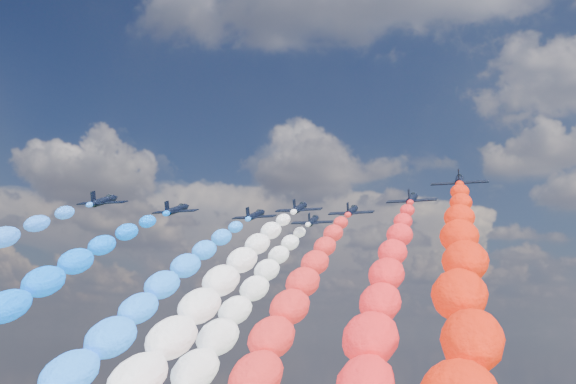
% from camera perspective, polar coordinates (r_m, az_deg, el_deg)
% --- Properties ---
extents(jet_0, '(9.59, 12.69, 6.16)m').
position_cam_1_polar(jet_0, '(133.64, -14.69, -0.70)').
color(jet_0, black).
extents(jet_1, '(9.42, 12.57, 6.16)m').
position_cam_1_polar(jet_1, '(140.13, -9.01, -1.42)').
color(jet_1, black).
extents(jet_2, '(9.68, 12.75, 6.16)m').
position_cam_1_polar(jet_2, '(145.13, -2.68, -1.89)').
color(jet_2, black).
extents(trail_2, '(6.44, 107.67, 53.25)m').
position_cam_1_polar(trail_2, '(91.50, -13.11, -11.75)').
color(trail_2, '#1F77FF').
extents(jet_3, '(8.95, 12.23, 6.16)m').
position_cam_1_polar(jet_3, '(136.64, 0.94, -1.31)').
color(jet_3, black).
extents(trail_3, '(6.44, 107.67, 53.25)m').
position_cam_1_polar(trail_3, '(81.53, -8.15, -12.01)').
color(trail_3, white).
extents(jet_4, '(9.40, 12.55, 6.16)m').
position_cam_1_polar(jet_4, '(152.17, 2.02, -2.34)').
color(jet_4, black).
extents(trail_4, '(6.44, 107.67, 53.25)m').
position_cam_1_polar(trail_4, '(96.77, -4.96, -11.96)').
color(trail_4, white).
extents(jet_5, '(9.13, 12.36, 6.16)m').
position_cam_1_polar(jet_5, '(140.52, 5.17, -1.54)').
color(jet_5, black).
extents(trail_5, '(6.44, 107.67, 53.25)m').
position_cam_1_polar(trail_5, '(84.12, -0.61, -12.10)').
color(trail_5, red).
extents(jet_6, '(9.51, 12.63, 6.16)m').
position_cam_1_polar(jet_6, '(129.17, 10.01, -0.54)').
color(jet_6, black).
extents(trail_6, '(6.44, 107.67, 53.25)m').
position_cam_1_polar(trail_6, '(71.72, 7.30, -12.13)').
color(trail_6, red).
extents(jet_7, '(9.12, 12.36, 6.16)m').
position_cam_1_polar(jet_7, '(115.50, 13.71, 0.89)').
color(jet_7, black).
extents(trail_7, '(6.44, 107.67, 53.25)m').
position_cam_1_polar(trail_7, '(57.56, 14.23, -12.09)').
color(trail_7, red).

